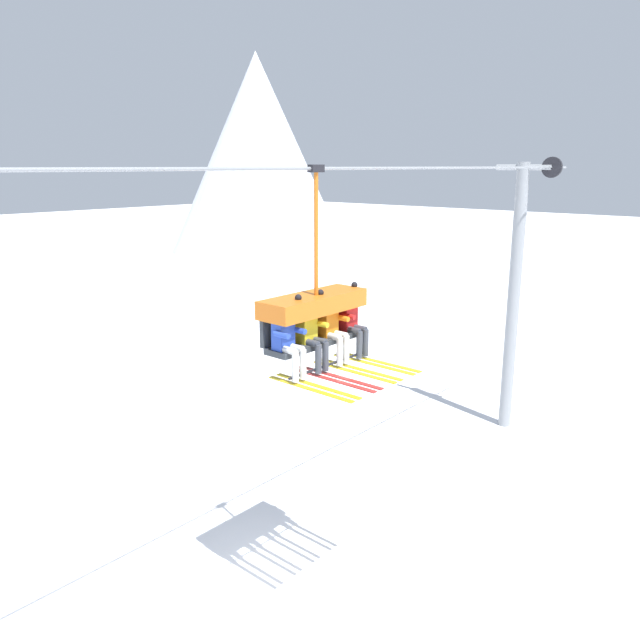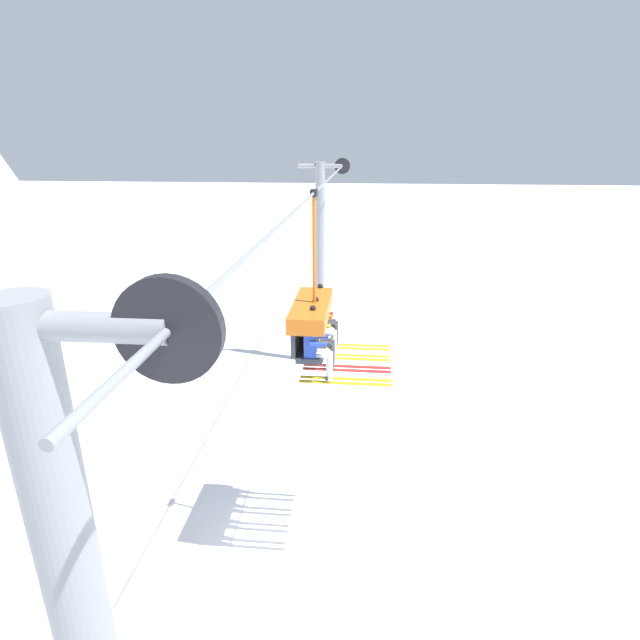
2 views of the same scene
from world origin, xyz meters
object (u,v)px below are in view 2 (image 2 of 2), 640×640
Objects in this scene: lift_tower_far at (321,263)px; skier_red at (325,316)px; skier_yellow at (320,335)px; chairlift_chair at (311,315)px; skier_blue at (318,347)px; skier_orange at (323,325)px.

skier_red is at bearing -174.06° from lift_tower_far.
skier_yellow is at bearing -174.71° from lift_tower_far.
chairlift_chair is 0.89m from skier_red.
skier_yellow is (-9.96, -0.92, 0.96)m from lift_tower_far.
skier_orange is at bearing 0.36° from skier_blue.
skier_red is (1.09, 0.00, 0.00)m from skier_yellow.
lift_tower_far reaches higher than skier_yellow.
skier_orange is (1.08, 0.01, 0.02)m from skier_blue.
skier_orange is at bearing -174.41° from lift_tower_far.
skier_blue is at bearing -179.64° from skier_orange.
skier_blue is (-0.81, -0.22, -0.31)m from chairlift_chair.
chairlift_chair is at bearing 141.41° from skier_orange.
chairlift_chair reaches higher than skier_yellow.
skier_orange is 0.55m from skier_red.
skier_yellow is 1.00× the size of skier_orange.
chairlift_chair is 0.90m from skier_blue.
skier_blue is (-10.50, -0.93, 0.94)m from lift_tower_far.
skier_orange is at bearing -38.59° from chairlift_chair.
skier_yellow is at bearing 180.00° from skier_red.
skier_orange is at bearing 0.00° from skier_yellow.
skier_red is at bearing 0.00° from skier_orange.
lift_tower_far reaches higher than skier_orange.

